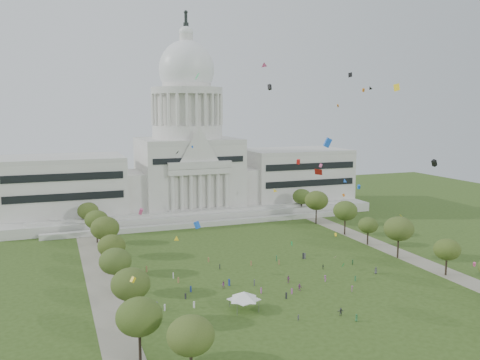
% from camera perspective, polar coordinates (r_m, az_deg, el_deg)
% --- Properties ---
extents(ground, '(400.00, 400.00, 0.00)m').
position_cam_1_polar(ground, '(136.82, 6.78, -12.51)').
color(ground, '#334B18').
rests_on(ground, ground).
extents(capitol, '(160.00, 64.50, 91.30)m').
position_cam_1_polar(capitol, '(236.23, -5.84, 1.76)').
color(capitol, beige).
rests_on(capitol, ground).
extents(path_left, '(8.00, 160.00, 0.04)m').
position_cam_1_polar(path_left, '(151.81, -15.43, -10.65)').
color(path_left, gray).
rests_on(path_left, ground).
extents(path_right, '(8.00, 160.00, 0.04)m').
position_cam_1_polar(path_right, '(185.57, 15.83, -7.23)').
color(path_right, gray).
rests_on(path_right, ground).
extents(row_tree_l_0, '(8.85, 8.85, 12.59)m').
position_cam_1_polar(row_tree_l_0, '(100.83, -11.26, -14.83)').
color(row_tree_l_0, black).
rests_on(row_tree_l_0, ground).
extents(row_tree_l_1, '(8.86, 8.86, 12.59)m').
position_cam_1_polar(row_tree_l_1, '(118.29, -12.19, -11.36)').
color(row_tree_l_1, black).
rests_on(row_tree_l_1, ground).
extents(row_tree_r_1, '(7.58, 7.58, 10.78)m').
position_cam_1_polar(row_tree_r_1, '(158.97, 22.23, -7.24)').
color(row_tree_r_1, black).
rests_on(row_tree_r_1, ground).
extents(row_tree_l_2, '(8.42, 8.42, 11.97)m').
position_cam_1_polar(row_tree_l_2, '(137.46, -13.84, -8.85)').
color(row_tree_l_2, black).
rests_on(row_tree_l_2, ground).
extents(row_tree_r_2, '(9.55, 9.55, 13.58)m').
position_cam_1_polar(row_tree_r_2, '(171.31, 17.40, -5.24)').
color(row_tree_r_2, black).
rests_on(row_tree_r_2, ground).
extents(row_tree_l_3, '(8.12, 8.12, 11.55)m').
position_cam_1_polar(row_tree_l_3, '(153.54, -14.22, -7.20)').
color(row_tree_l_3, black).
rests_on(row_tree_l_3, ground).
extents(row_tree_r_3, '(7.01, 7.01, 9.98)m').
position_cam_1_polar(row_tree_r_3, '(185.36, 14.19, -4.94)').
color(row_tree_r_3, black).
rests_on(row_tree_r_3, ground).
extents(row_tree_l_4, '(9.29, 9.29, 13.21)m').
position_cam_1_polar(row_tree_l_4, '(171.13, -14.93, -5.25)').
color(row_tree_l_4, black).
rests_on(row_tree_l_4, ground).
extents(row_tree_r_4, '(9.19, 9.19, 13.06)m').
position_cam_1_polar(row_tree_r_4, '(197.76, 11.74, -3.40)').
color(row_tree_r_4, black).
rests_on(row_tree_r_4, ground).
extents(row_tree_l_5, '(8.33, 8.33, 11.85)m').
position_cam_1_polar(row_tree_l_5, '(189.33, -15.82, -4.31)').
color(row_tree_l_5, black).
rests_on(row_tree_l_5, ground).
extents(row_tree_r_5, '(9.82, 9.82, 13.96)m').
position_cam_1_polar(row_tree_r_5, '(214.01, 8.58, -2.28)').
color(row_tree_r_5, black).
rests_on(row_tree_r_5, ground).
extents(row_tree_l_6, '(8.19, 8.19, 11.64)m').
position_cam_1_polar(row_tree_l_6, '(206.97, -16.69, -3.35)').
color(row_tree_l_6, black).
rests_on(row_tree_l_6, ground).
extents(row_tree_r_6, '(8.42, 8.42, 11.97)m').
position_cam_1_polar(row_tree_r_6, '(230.95, 6.95, -1.86)').
color(row_tree_r_6, black).
rests_on(row_tree_r_6, ground).
extents(near_tree_0, '(8.47, 8.47, 12.04)m').
position_cam_1_polar(near_tree_0, '(93.06, -5.56, -16.98)').
color(near_tree_0, black).
rests_on(near_tree_0, ground).
extents(event_tent, '(10.73, 10.73, 4.60)m').
position_cam_1_polar(event_tent, '(124.46, 0.44, -12.82)').
color(event_tent, '#4C4C4C').
rests_on(event_tent, ground).
extents(person_0, '(1.14, 1.10, 1.97)m').
position_cam_1_polar(person_0, '(155.73, 15.01, -9.78)').
color(person_0, '#4C4C51').
rests_on(person_0, ground).
extents(person_2, '(0.95, 0.88, 1.66)m').
position_cam_1_polar(person_2, '(162.63, 12.55, -8.98)').
color(person_2, '#33723F').
rests_on(person_2, ground).
extents(person_3, '(0.67, 1.19, 1.79)m').
position_cam_1_polar(person_3, '(146.15, 9.53, -10.84)').
color(person_3, '#994C8C').
rests_on(person_3, ground).
extents(person_4, '(0.98, 1.32, 2.00)m').
position_cam_1_polar(person_4, '(143.96, 5.44, -11.01)').
color(person_4, '#994C8C').
rests_on(person_4, ground).
extents(person_5, '(1.37, 1.84, 1.85)m').
position_cam_1_polar(person_5, '(138.48, 6.70, -11.84)').
color(person_5, '#994C8C').
rests_on(person_5, ground).
extents(person_6, '(0.63, 0.89, 1.72)m').
position_cam_1_polar(person_6, '(122.07, 12.94, -14.83)').
color(person_6, '#33723F').
rests_on(person_6, ground).
extents(person_7, '(0.66, 0.55, 1.58)m').
position_cam_1_polar(person_7, '(120.11, 6.56, -15.10)').
color(person_7, '#4C4C51').
rests_on(person_7, ground).
extents(person_8, '(1.05, 0.82, 1.90)m').
position_cam_1_polar(person_8, '(139.34, -1.90, -11.66)').
color(person_8, '#994C8C').
rests_on(person_8, ground).
extents(person_9, '(1.07, 1.09, 1.56)m').
position_cam_1_polar(person_9, '(140.07, 12.48, -11.81)').
color(person_9, '#994C8C').
rests_on(person_9, ground).
extents(person_10, '(0.52, 0.88, 1.46)m').
position_cam_1_polar(person_10, '(156.81, 9.31, -9.58)').
color(person_10, '#26262B').
rests_on(person_10, ground).
extents(person_11, '(1.75, 0.94, 1.79)m').
position_cam_1_polar(person_11, '(124.54, 11.24, -14.29)').
color(person_11, '#4C4C51').
rests_on(person_11, ground).
extents(distant_crowd, '(61.22, 37.34, 1.92)m').
position_cam_1_polar(distant_crowd, '(145.81, -0.77, -10.79)').
color(distant_crowd, silver).
rests_on(distant_crowd, ground).
extents(kite_swarm, '(86.37, 96.78, 56.59)m').
position_cam_1_polar(kite_swarm, '(136.42, 6.80, 1.55)').
color(kite_swarm, orange).
rests_on(kite_swarm, ground).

